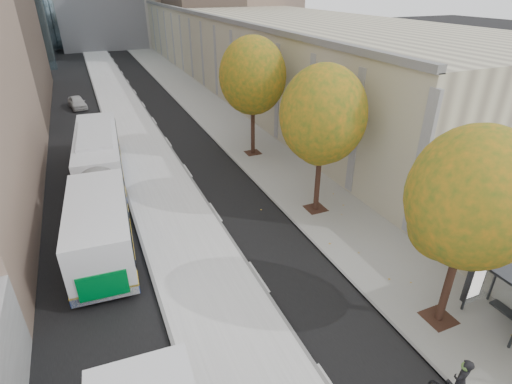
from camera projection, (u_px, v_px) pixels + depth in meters
bus_platform at (142, 149)px, 30.34m from camera, size 4.25×150.00×0.15m
sidewalk at (240, 135)px, 33.17m from camera, size 4.75×150.00×0.08m
building_tan at (240, 38)px, 58.85m from camera, size 18.00×92.00×8.00m
tree_c at (473, 199)px, 12.70m from camera, size 4.20×4.20×7.28m
tree_d at (323, 115)px, 19.90m from camera, size 4.40×4.40×7.60m
tree_e at (253, 76)px, 27.10m from camera, size 4.60×4.60×7.92m
bus_far at (99, 179)px, 22.25m from camera, size 3.72×17.63×2.92m
distant_car at (77, 102)px, 40.19m from camera, size 1.93×3.68×1.20m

